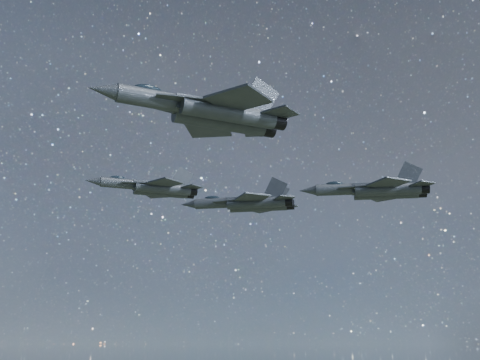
{
  "coord_description": "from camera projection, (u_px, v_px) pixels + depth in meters",
  "views": [
    {
      "loc": [
        -0.65,
        -71.08,
        135.67
      ],
      "look_at": [
        -0.98,
        -1.52,
        156.06
      ],
      "focal_mm": 42.0,
      "sensor_mm": 36.0,
      "label": 1
    }
  ],
  "objects": [
    {
      "name": "jet_slot",
      "position": [
        376.0,
        190.0,
        70.68
      ],
      "size": [
        16.78,
        11.7,
        4.22
      ],
      "rotation": [
        0.0,
        0.0,
        -0.13
      ],
      "color": "#2C3137"
    },
    {
      "name": "jet_left",
      "position": [
        248.0,
        203.0,
        93.06
      ],
      "size": [
        20.19,
        13.93,
        5.07
      ],
      "rotation": [
        0.0,
        0.0,
        -0.18
      ],
      "color": "#2C3137"
    },
    {
      "name": "jet_lead",
      "position": [
        153.0,
        188.0,
        76.08
      ],
      "size": [
        15.56,
        10.42,
        3.94
      ],
      "rotation": [
        0.0,
        0.0,
        0.33
      ],
      "color": "#2C3137"
    },
    {
      "name": "jet_right",
      "position": [
        209.0,
        111.0,
        50.56
      ],
      "size": [
        18.36,
        12.02,
        4.73
      ],
      "rotation": [
        0.0,
        0.0,
        0.43
      ],
      "color": "#2C3137"
    }
  ]
}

